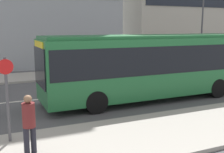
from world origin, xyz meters
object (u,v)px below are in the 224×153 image
at_px(parked_car_0, 220,62).
at_px(street_lamp, 202,19).
at_px(city_bus, 150,63).
at_px(pedestrian_near_stop, 29,121).
at_px(bus_stop_sign, 7,93).

xyz_separation_m(parked_car_0, street_lamp, (-0.12, 2.22, 3.50)).
bearing_deg(city_bus, parked_car_0, 33.47).
bearing_deg(city_bus, street_lamp, 42.66).
bearing_deg(pedestrian_near_stop, city_bus, 15.78).
bearing_deg(parked_car_0, street_lamp, 93.05).
relative_size(city_bus, street_lamp, 1.61).
distance_m(parked_car_0, bus_stop_sign, 18.86).
distance_m(city_bus, parked_car_0, 11.51).
height_order(pedestrian_near_stop, street_lamp, street_lamp).
height_order(parked_car_0, bus_stop_sign, bus_stop_sign).
bearing_deg(parked_car_0, city_bus, -151.49).
bearing_deg(city_bus, bus_stop_sign, -150.71).
relative_size(parked_car_0, bus_stop_sign, 1.59).
bearing_deg(street_lamp, bus_stop_sign, -147.24).
bearing_deg(street_lamp, pedestrian_near_stop, -143.86).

